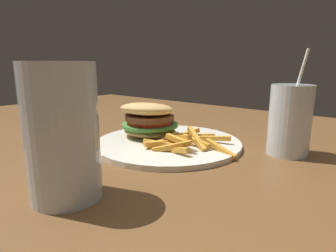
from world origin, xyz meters
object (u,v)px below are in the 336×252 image
beer_glass (63,138)px  juice_glass (290,122)px  meal_plate_near (159,132)px  spoon (65,157)px

beer_glass → juice_glass: bearing=-114.5°
beer_glass → juice_glass: (-0.16, -0.36, -0.02)m
meal_plate_near → spoon: (0.05, 0.19, -0.02)m
beer_glass → spoon: 0.16m
beer_glass → juice_glass: juice_glass is taller
meal_plate_near → spoon: 0.20m
beer_glass → juice_glass: 0.39m
meal_plate_near → juice_glass: size_ratio=1.59×
meal_plate_near → juice_glass: juice_glass is taller
juice_glass → meal_plate_near: bearing=22.6°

